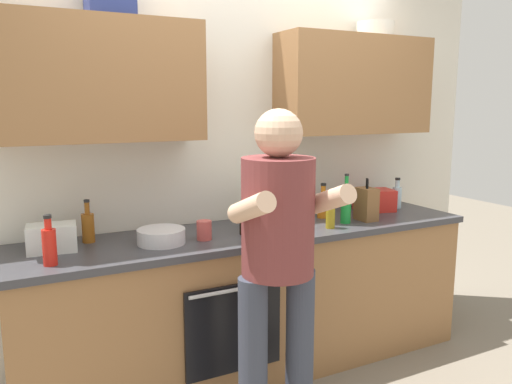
{
  "coord_description": "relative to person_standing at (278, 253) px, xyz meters",
  "views": [
    {
      "loc": [
        -1.35,
        -2.66,
        1.65
      ],
      "look_at": [
        -0.05,
        -0.1,
        1.15
      ],
      "focal_mm": 35.56,
      "sensor_mm": 36.0,
      "label": 1
    }
  ],
  "objects": [
    {
      "name": "bottle_syrup",
      "position": [
        -0.72,
        0.84,
        0.02
      ],
      "size": [
        0.07,
        0.07,
        0.24
      ],
      "color": "#8C4C14",
      "rests_on": "counter"
    },
    {
      "name": "back_wall_unit",
      "position": [
        0.22,
        0.95,
        0.52
      ],
      "size": [
        4.0,
        0.38,
        2.5
      ],
      "color": "silver",
      "rests_on": "ground"
    },
    {
      "name": "bottle_soy",
      "position": [
        0.11,
        0.6,
        0.02
      ],
      "size": [
        0.05,
        0.05,
        0.22
      ],
      "color": "black",
      "rests_on": "counter"
    },
    {
      "name": "person_standing",
      "position": [
        0.0,
        0.0,
        0.0
      ],
      "size": [
        0.49,
        0.45,
        1.63
      ],
      "color": "#383D4C",
      "rests_on": "ground"
    },
    {
      "name": "knife_block",
      "position": [
        0.98,
        0.56,
        0.04
      ],
      "size": [
        0.1,
        0.14,
        0.27
      ],
      "color": "brown",
      "rests_on": "counter"
    },
    {
      "name": "grocery_bag_produce",
      "position": [
        -0.92,
        0.74,
        0.01
      ],
      "size": [
        0.26,
        0.18,
        0.14
      ],
      "primitive_type": "cube",
      "rotation": [
        0.0,
        0.0,
        -0.11
      ],
      "color": "silver",
      "rests_on": "counter"
    },
    {
      "name": "ground_plane",
      "position": [
        0.22,
        0.67,
        -0.96
      ],
      "size": [
        12.0,
        12.0,
        0.0
      ],
      "primitive_type": "plane",
      "color": "#756B5B"
    },
    {
      "name": "counter",
      "position": [
        0.22,
        0.67,
        -0.51
      ],
      "size": [
        2.84,
        0.67,
        0.9
      ],
      "color": "olive",
      "rests_on": "ground"
    },
    {
      "name": "cup_ceramic",
      "position": [
        -0.14,
        0.6,
        -0.01
      ],
      "size": [
        0.08,
        0.08,
        0.11
      ],
      "primitive_type": "cylinder",
      "color": "#BF4C47",
      "rests_on": "counter"
    },
    {
      "name": "bottle_oil",
      "position": [
        0.65,
        0.5,
        0.03
      ],
      "size": [
        0.06,
        0.06,
        0.23
      ],
      "color": "olive",
      "rests_on": "counter"
    },
    {
      "name": "bottle_vinegar",
      "position": [
        0.62,
        0.85,
        0.05
      ],
      "size": [
        0.05,
        0.05,
        0.3
      ],
      "color": "brown",
      "rests_on": "counter"
    },
    {
      "name": "grocery_bag_rice",
      "position": [
        0.33,
        0.67,
        0.03
      ],
      "size": [
        0.28,
        0.25,
        0.19
      ],
      "primitive_type": "cube",
      "rotation": [
        0.0,
        0.0,
        -0.21
      ],
      "color": "beige",
      "rests_on": "counter"
    },
    {
      "name": "bottle_hotsauce",
      "position": [
        -0.95,
        0.5,
        0.03
      ],
      "size": [
        0.07,
        0.07,
        0.24
      ],
      "color": "red",
      "rests_on": "counter"
    },
    {
      "name": "bottle_soda",
      "position": [
        0.81,
        0.56,
        0.06
      ],
      "size": [
        0.07,
        0.07,
        0.32
      ],
      "color": "#198C33",
      "rests_on": "counter"
    },
    {
      "name": "mixing_bowl",
      "position": [
        -0.37,
        0.63,
        -0.02
      ],
      "size": [
        0.26,
        0.26,
        0.08
      ],
      "primitive_type": "cylinder",
      "color": "silver",
      "rests_on": "counter"
    },
    {
      "name": "bottle_juice",
      "position": [
        0.77,
        0.76,
        0.02
      ],
      "size": [
        0.08,
        0.08,
        0.23
      ],
      "color": "orange",
      "rests_on": "counter"
    },
    {
      "name": "grocery_bag_crisps",
      "position": [
        1.23,
        0.77,
        0.01
      ],
      "size": [
        0.29,
        0.24,
        0.15
      ],
      "primitive_type": "cube",
      "rotation": [
        0.0,
        0.0,
        -0.22
      ],
      "color": "red",
      "rests_on": "counter"
    },
    {
      "name": "bottle_water",
      "position": [
        1.43,
        0.78,
        0.02
      ],
      "size": [
        0.07,
        0.07,
        0.22
      ],
      "color": "silver",
      "rests_on": "counter"
    }
  ]
}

